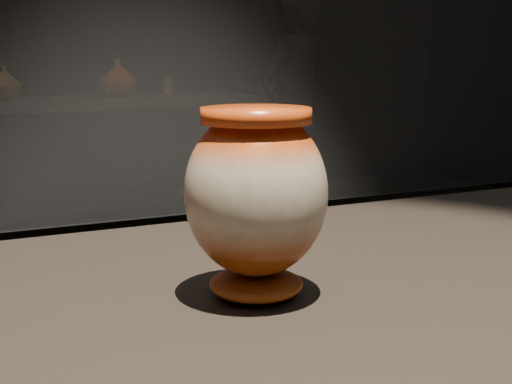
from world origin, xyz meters
The scene contains 6 objects.
main_vase centered at (-0.15, 0.05, 1.01)m, with size 0.16×0.16×0.20m.
back_shelf centered at (0.37, 3.47, 0.64)m, with size 2.00×0.60×0.90m.
back_vase_left centered at (-0.04, 3.44, 0.99)m, with size 0.17×0.17×0.18m, color brown.
back_vase_mid centered at (0.58, 3.47, 1.01)m, with size 0.21×0.21×0.22m, color #80310B.
back_vase_right centered at (0.88, 3.48, 0.96)m, with size 0.06×0.06×0.11m, color brown.
visitor centered at (1.86, 3.73, 0.79)m, with size 0.58×0.38×1.58m, color black.
Camera 1 is at (-0.45, -0.60, 1.15)m, focal length 50.00 mm.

